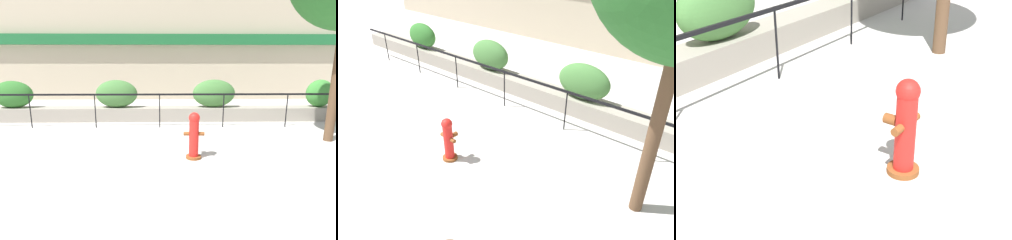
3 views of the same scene
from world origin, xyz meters
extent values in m
cylinder|color=black|center=(2.14, 4.90, 0.57)|extent=(0.04, 0.04, 1.15)
cylinder|color=black|center=(4.29, 4.90, 0.57)|extent=(0.04, 0.04, 1.15)
ellipsoid|color=#427538|center=(2.02, 6.00, 1.02)|extent=(1.58, 0.66, 1.03)
cylinder|color=brown|center=(0.81, 2.00, 0.03)|extent=(0.36, 0.36, 0.06)
cylinder|color=red|center=(0.81, 2.00, 0.48)|extent=(0.23, 0.23, 0.85)
sphere|color=red|center=(0.81, 2.00, 0.95)|extent=(0.25, 0.25, 0.25)
cylinder|color=brown|center=(0.82, 2.18, 0.59)|extent=(0.12, 0.14, 0.11)
cylinder|color=brown|center=(0.98, 1.99, 0.59)|extent=(0.13, 0.09, 0.09)
cylinder|color=brown|center=(0.64, 2.00, 0.59)|extent=(0.13, 0.09, 0.09)
camera|label=1|loc=(0.10, -3.71, 2.20)|focal=28.00mm
camera|label=2|loc=(5.92, -1.91, 4.66)|focal=35.00mm
camera|label=3|loc=(-3.09, 0.17, 2.80)|focal=50.00mm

